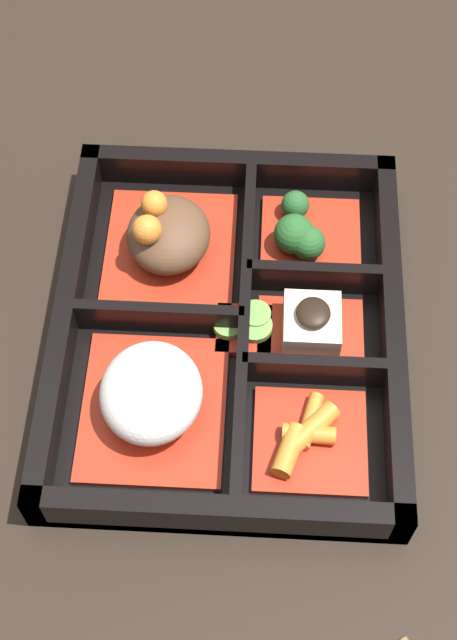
{
  "coord_description": "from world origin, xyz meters",
  "views": [
    {
      "loc": [
        -0.33,
        -0.02,
        0.57
      ],
      "look_at": [
        0.0,
        0.0,
        0.03
      ],
      "focal_mm": 50.0,
      "sensor_mm": 36.0,
      "label": 1
    }
  ],
  "objects": [
    {
      "name": "bowl_stew",
      "position": [
        0.07,
        0.05,
        0.03
      ],
      "size": [
        0.11,
        0.1,
        0.06
      ],
      "color": "#B22D19",
      "rests_on": "bento_base"
    },
    {
      "name": "ground_plane",
      "position": [
        0.0,
        0.0,
        0.0
      ],
      "size": [
        3.0,
        3.0,
        0.0
      ],
      "primitive_type": "plane",
      "color": "black"
    },
    {
      "name": "bowl_tofu",
      "position": [
        0.0,
        -0.06,
        0.02
      ],
      "size": [
        0.06,
        0.08,
        0.03
      ],
      "color": "#B22D19",
      "rests_on": "bento_base"
    },
    {
      "name": "bowl_carrots",
      "position": [
        -0.08,
        -0.06,
        0.02
      ],
      "size": [
        0.08,
        0.08,
        0.02
      ],
      "color": "#B22D19",
      "rests_on": "bento_base"
    },
    {
      "name": "bowl_pickles",
      "position": [
        0.0,
        -0.01,
        0.02
      ],
      "size": [
        0.04,
        0.04,
        0.01
      ],
      "color": "#B22D19",
      "rests_on": "bento_base"
    },
    {
      "name": "bowl_greens",
      "position": [
        0.08,
        -0.05,
        0.02
      ],
      "size": [
        0.07,
        0.08,
        0.04
      ],
      "color": "#B22D19",
      "rests_on": "bento_base"
    },
    {
      "name": "bowl_rice",
      "position": [
        -0.07,
        0.05,
        0.03
      ],
      "size": [
        0.11,
        0.1,
        0.05
      ],
      "color": "#B22D19",
      "rests_on": "bento_base"
    },
    {
      "name": "bento_rim",
      "position": [
        0.0,
        -0.0,
        0.02
      ],
      "size": [
        0.3,
        0.25,
        0.04
      ],
      "color": "black",
      "rests_on": "ground_plane"
    },
    {
      "name": "bento_base",
      "position": [
        0.0,
        0.0,
        0.01
      ],
      "size": [
        0.3,
        0.25,
        0.01
      ],
      "color": "black",
      "rests_on": "ground_plane"
    }
  ]
}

